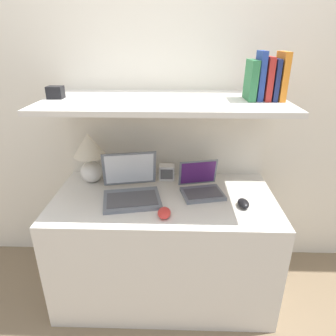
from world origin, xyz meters
name	(u,v)px	position (x,y,z in m)	size (l,w,h in m)	color
ground_plane	(162,330)	(0.00, 0.00, 0.00)	(12.00, 12.00, 0.00)	#7A664C
wall_back	(166,103)	(0.00, 0.76, 1.20)	(6.00, 0.05, 2.40)	silver
desk	(164,244)	(0.00, 0.35, 0.36)	(1.34, 0.69, 0.71)	silver
back_riser	(166,182)	(0.00, 0.71, 0.63)	(1.34, 0.04, 1.26)	silver
shelf	(164,102)	(0.00, 0.42, 1.27)	(1.34, 0.62, 0.03)	silver
table_lamp	(90,154)	(-0.49, 0.55, 0.91)	(0.21, 0.21, 0.34)	white
laptop_large	(131,189)	(-0.20, 0.34, 0.76)	(0.39, 0.39, 0.26)	slate
laptop_small	(201,187)	(0.23, 0.41, 0.75)	(0.29, 0.28, 0.19)	slate
computer_mouse	(164,213)	(0.01, 0.13, 0.73)	(0.07, 0.11, 0.04)	red
second_mouse	(243,203)	(0.46, 0.25, 0.73)	(0.07, 0.10, 0.04)	black
router_box	(167,172)	(0.01, 0.60, 0.76)	(0.10, 0.08, 0.10)	white
book_orange	(281,76)	(0.62, 0.42, 1.41)	(0.03, 0.16, 0.25)	orange
book_navy	(274,80)	(0.59, 0.42, 1.39)	(0.02, 0.16, 0.21)	navy
book_red	(267,79)	(0.55, 0.42, 1.40)	(0.03, 0.15, 0.22)	#A82823
book_blue	(260,76)	(0.51, 0.42, 1.41)	(0.03, 0.13, 0.25)	#284293
book_green	(251,80)	(0.47, 0.42, 1.39)	(0.04, 0.17, 0.21)	#2D7042
shelf_gadget	(55,92)	(-0.60, 0.42, 1.32)	(0.08, 0.07, 0.07)	black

